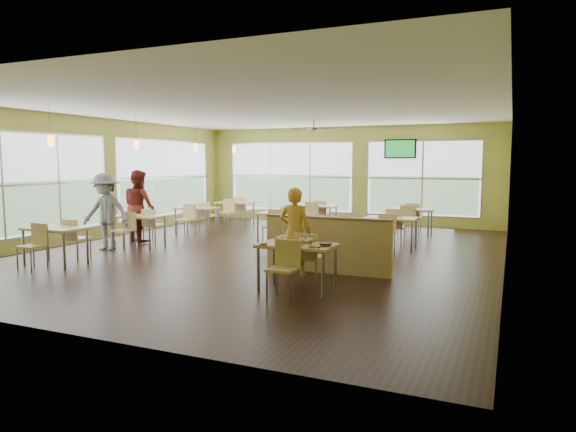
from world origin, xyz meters
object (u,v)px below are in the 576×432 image
object	(u,v)px
half_wall_divider	(327,245)
man_plaid	(295,231)
food_basket	(325,244)
main_table	(297,251)

from	to	relation	value
half_wall_divider	man_plaid	distance (m)	0.69
half_wall_divider	man_plaid	world-z (taller)	man_plaid
half_wall_divider	food_basket	world-z (taller)	half_wall_divider
food_basket	man_plaid	bearing A→B (deg)	132.91
main_table	food_basket	xyz separation A→B (m)	(0.47, 0.01, 0.15)
main_table	food_basket	world-z (taller)	main_table
main_table	half_wall_divider	world-z (taller)	half_wall_divider
half_wall_divider	food_basket	size ratio (longest dim) A/B	11.21
half_wall_divider	man_plaid	size ratio (longest dim) A/B	1.50
main_table	food_basket	distance (m)	0.49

